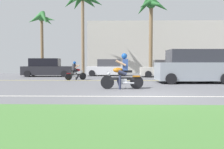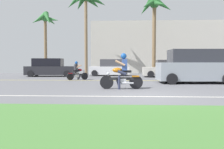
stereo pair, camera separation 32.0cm
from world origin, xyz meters
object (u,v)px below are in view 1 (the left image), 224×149
parked_car_2 (166,69)px  suv_nearby (193,67)px  palm_tree_0 (83,2)px  motorcyclist_distant (76,72)px  parked_car_0 (47,68)px  motorcyclist (122,74)px  palm_tree_1 (42,23)px  palm_tree_2 (151,11)px  parked_car_1 (108,68)px

parked_car_2 → suv_nearby: bearing=-86.2°
palm_tree_0 → motorcyclist_distant: palm_tree_0 is taller
suv_nearby → parked_car_0: bearing=150.0°
motorcyclist → motorcyclist_distant: bearing=119.7°
palm_tree_1 → palm_tree_2: size_ratio=0.80×
parked_car_1 → palm_tree_0: (-2.62, 1.96, 6.67)m
parked_car_0 → palm_tree_2: bearing=19.8°
palm_tree_2 → motorcyclist: bearing=-103.5°
palm_tree_1 → palm_tree_2: (11.10, 0.62, 1.26)m
parked_car_2 → palm_tree_1: size_ratio=0.69×
suv_nearby → parked_car_1: 9.51m
motorcyclist → parked_car_2: size_ratio=0.46×
palm_tree_0 → palm_tree_1: bearing=-174.2°
parked_car_0 → parked_car_1: 5.53m
parked_car_2 → palm_tree_0: 10.94m
motorcyclist → parked_car_0: 11.80m
motorcyclist → parked_car_2: motorcyclist is taller
suv_nearby → palm_tree_1: size_ratio=0.72×
palm_tree_0 → palm_tree_2: 7.06m
parked_car_0 → palm_tree_0: bearing=50.3°
motorcyclist_distant → palm_tree_0: bearing=94.2°
parked_car_1 → palm_tree_2: palm_tree_2 is taller
parked_car_0 → parked_car_2: 10.59m
parked_car_0 → motorcyclist_distant: parked_car_0 is taller
motorcyclist → palm_tree_1: palm_tree_1 is taller
suv_nearby → parked_car_0: size_ratio=1.03×
parked_car_2 → motorcyclist: bearing=-113.1°
motorcyclist → parked_car_1: 11.22m
motorcyclist → palm_tree_2: palm_tree_2 is taller
parked_car_2 → palm_tree_1: palm_tree_1 is taller
palm_tree_2 → motorcyclist_distant: bearing=-130.4°
suv_nearby → parked_car_2: size_ratio=1.04×
suv_nearby → motorcyclist: bearing=-141.9°
suv_nearby → palm_tree_0: 14.21m
motorcyclist → parked_car_1: bearing=96.0°
parked_car_0 → motorcyclist_distant: size_ratio=3.19×
palm_tree_0 → palm_tree_1: (-4.09, -0.42, -2.11)m
parked_car_1 → parked_car_2: (5.21, -1.70, -0.03)m
suv_nearby → palm_tree_1: 15.98m
parked_car_2 → palm_tree_1: bearing=164.8°
parked_car_1 → parked_car_0: bearing=-165.9°
palm_tree_2 → palm_tree_1: bearing=-176.8°
palm_tree_0 → suv_nearby: bearing=-49.5°
parked_car_2 → palm_tree_2: (-0.83, 3.87, 5.86)m
parked_car_2 → motorcyclist_distant: size_ratio=3.16×
palm_tree_1 → parked_car_1: bearing=-12.9°
parked_car_2 → motorcyclist_distant: 8.19m
motorcyclist → parked_car_2: 10.28m
motorcyclist → parked_car_0: size_ratio=0.45×
motorcyclist → parked_car_0: bearing=123.7°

